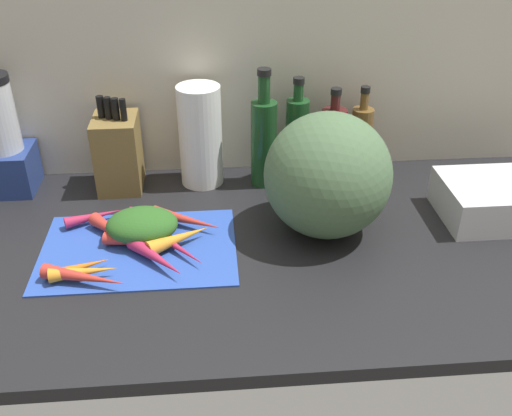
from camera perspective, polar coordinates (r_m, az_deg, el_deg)
ground_plane at (r=133.48cm, az=-2.68°, el=-3.89°), size 170.00×80.00×3.00cm
wall_back at (r=154.60cm, az=-3.62°, el=14.12°), size 170.00×3.00×60.00cm
cutting_board at (r=132.45cm, az=-11.31°, el=-3.86°), size 42.76×29.65×0.80cm
carrot_0 at (r=135.37cm, az=-13.53°, el=-2.31°), size 13.32×14.54×3.14cm
carrot_1 at (r=136.88cm, az=-6.76°, el=-1.15°), size 17.03×11.12×3.24cm
carrot_2 at (r=126.74cm, az=-16.74°, el=-5.54°), size 12.55×7.21×2.60cm
carrot_3 at (r=124.86cm, az=-16.39°, el=-5.96°), size 13.83×4.48×3.06cm
carrot_4 at (r=130.39cm, az=-7.48°, el=-2.92°), size 14.73×10.79×3.59cm
carrot_5 at (r=123.22cm, az=-16.36°, el=-6.46°), size 17.91×8.69×3.23cm
carrot_6 at (r=128.57cm, az=-7.62°, el=-3.82°), size 12.89×14.70×2.34cm
carrot_7 at (r=139.92cm, az=-9.79°, el=-0.60°), size 12.03×4.79×3.40cm
carrot_8 at (r=142.90cm, az=-15.45°, el=-0.79°), size 13.53×7.46×2.68cm
carrot_9 at (r=131.15cm, az=-11.00°, el=-3.21°), size 17.39×6.98×2.98cm
carrot_10 at (r=125.23cm, az=-9.63°, el=-4.80°), size 13.43×14.66×3.31cm
carrot_greens_pile at (r=133.35cm, az=-10.99°, el=-1.61°), size 15.95×12.27×6.75cm
winter_squash at (r=130.89cm, az=6.96°, el=3.16°), size 28.39×28.34×28.29cm
knife_block at (r=154.40cm, az=-13.24°, el=5.29°), size 10.93×13.36×24.68cm
blender_appliance at (r=160.96cm, az=-23.45°, el=5.84°), size 13.28×13.28×30.48cm
paper_towel_roll at (r=152.02cm, az=-5.42°, el=6.97°), size 11.03×11.03×26.39cm
bottle_0 at (r=150.99cm, az=0.76°, el=6.64°), size 6.62×6.62×31.05cm
bottle_1 at (r=154.88cm, az=3.97°, el=6.85°), size 5.98×5.98×27.71cm
bottle_2 at (r=155.82cm, az=7.44°, el=6.27°), size 6.59×6.59×25.12cm
bottle_3 at (r=158.98cm, az=10.10°, el=6.47°), size 5.64×5.64×24.84cm
dish_rack at (r=151.52cm, az=22.78°, el=0.75°), size 28.74×20.14×9.06cm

